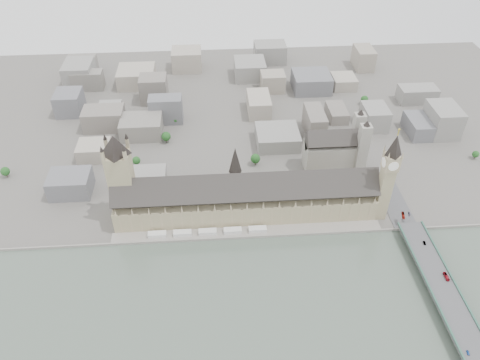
{
  "coord_description": "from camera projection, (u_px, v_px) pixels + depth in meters",
  "views": [
    {
      "loc": [
        -31.42,
        -339.63,
        334.42
      ],
      "look_at": [
        -4.3,
        39.69,
        30.78
      ],
      "focal_mm": 35.0,
      "sensor_mm": 36.0,
      "label": 1
    }
  ],
  "objects": [
    {
      "name": "car_silver",
      "position": [
        425.0,
        243.0,
        443.34
      ],
      "size": [
        2.15,
        5.0,
        1.6
      ],
      "primitive_type": "imported",
      "rotation": [
        0.0,
        0.0,
        -0.1
      ],
      "color": "gray",
      "rests_on": "westminster_bridge"
    },
    {
      "name": "elizabeth_tower",
      "position": [
        389.0,
        172.0,
        452.83
      ],
      "size": [
        17.0,
        17.0,
        107.5
      ],
      "color": "gray",
      "rests_on": "ground"
    },
    {
      "name": "ground",
      "position": [
        247.0,
        228.0,
        475.14
      ],
      "size": [
        900.0,
        900.0,
        0.0
      ],
      "primitive_type": "plane",
      "color": "#595651",
      "rests_on": "ground"
    },
    {
      "name": "car_blue",
      "position": [
        468.0,
        353.0,
        354.22
      ],
      "size": [
        2.28,
        4.32,
        1.4
      ],
      "primitive_type": "imported",
      "rotation": [
        0.0,
        0.0,
        -0.16
      ],
      "color": "#164493",
      "rests_on": "westminster_bridge"
    },
    {
      "name": "bridge_parapets",
      "position": [
        462.0,
        323.0,
        374.53
      ],
      "size": [
        25.0,
        235.0,
        1.15
      ],
      "primitive_type": null,
      "color": "#335C4C",
      "rests_on": "westminster_bridge"
    },
    {
      "name": "river_terrace",
      "position": [
        248.0,
        232.0,
        468.67
      ],
      "size": [
        270.0,
        15.0,
        2.0
      ],
      "primitive_type": "cube",
      "color": "gray",
      "rests_on": "ground"
    },
    {
      "name": "red_bus_south",
      "position": [
        446.0,
        277.0,
        410.99
      ],
      "size": [
        2.2,
        9.4,
        2.62
      ],
      "primitive_type": "imported",
      "rotation": [
        0.0,
        0.0,
        0.0
      ],
      "color": "#A31421",
      "rests_on": "westminster_bridge"
    },
    {
      "name": "car_approach",
      "position": [
        409.0,
        214.0,
        474.87
      ],
      "size": [
        3.49,
        5.93,
        1.61
      ],
      "primitive_type": "imported",
      "rotation": [
        0.0,
        0.0,
        -0.24
      ],
      "color": "gray",
      "rests_on": "westminster_bridge"
    },
    {
      "name": "embankment_wall",
      "position": [
        248.0,
        237.0,
        462.52
      ],
      "size": [
        600.0,
        1.5,
        3.0
      ],
      "primitive_type": "cube",
      "color": "gray",
      "rests_on": "ground"
    },
    {
      "name": "terrace_tents",
      "position": [
        208.0,
        232.0,
        464.96
      ],
      "size": [
        118.0,
        7.0,
        4.0
      ],
      "color": "silver",
      "rests_on": "river_terrace"
    },
    {
      "name": "westminster_bridge",
      "position": [
        438.0,
        284.0,
        412.77
      ],
      "size": [
        25.0,
        325.0,
        10.25
      ],
      "primitive_type": "cube",
      "color": "#474749",
      "rests_on": "ground"
    },
    {
      "name": "red_bus_north",
      "position": [
        403.0,
        215.0,
        472.62
      ],
      "size": [
        4.32,
        9.87,
        2.68
      ],
      "primitive_type": "imported",
      "rotation": [
        0.0,
        0.0,
        -0.22
      ],
      "color": "maroon",
      "rests_on": "westminster_bridge"
    },
    {
      "name": "victoria_tower",
      "position": [
        120.0,
        175.0,
        454.17
      ],
      "size": [
        30.0,
        30.0,
        100.0
      ],
      "color": "gray",
      "rests_on": "ground"
    },
    {
      "name": "palace_of_westminster",
      "position": [
        246.0,
        198.0,
        476.33
      ],
      "size": [
        265.0,
        40.73,
        55.44
      ],
      "color": "gray",
      "rests_on": "ground"
    },
    {
      "name": "park_trees",
      "position": [
        234.0,
        185.0,
        516.68
      ],
      "size": [
        110.0,
        30.0,
        15.0
      ],
      "primitive_type": null,
      "color": "#194518",
      "rests_on": "ground"
    },
    {
      "name": "westminster_abbey",
      "position": [
        336.0,
        150.0,
        539.73
      ],
      "size": [
        68.0,
        36.0,
        64.0
      ],
      "color": "gray",
      "rests_on": "ground"
    },
    {
      "name": "city_skyline_inland",
      "position": [
        233.0,
        95.0,
        654.26
      ],
      "size": [
        720.0,
        360.0,
        38.0
      ],
      "primitive_type": null,
      "color": "gray",
      "rests_on": "ground"
    },
    {
      "name": "central_tower",
      "position": [
        235.0,
        167.0,
        458.72
      ],
      "size": [
        13.0,
        13.0,
        48.0
      ],
      "color": "gray",
      "rests_on": "ground"
    }
  ]
}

